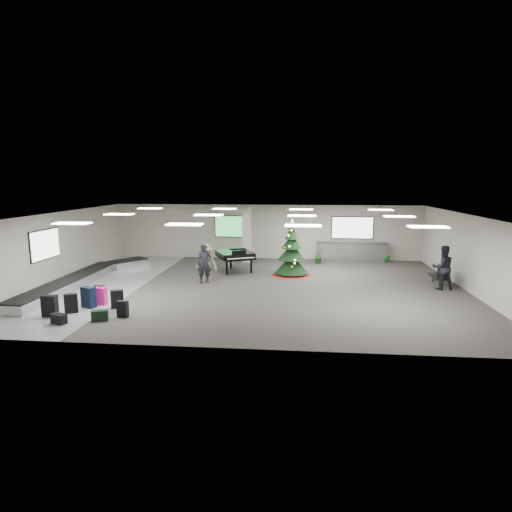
# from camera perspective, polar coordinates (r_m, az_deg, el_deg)

# --- Properties ---
(ground) EXTENTS (18.00, 18.00, 0.00)m
(ground) POSITION_cam_1_polar(r_m,az_deg,el_deg) (18.82, -0.15, -4.13)
(ground) COLOR #373632
(ground) RESTS_ON ground
(room_envelope) EXTENTS (18.02, 14.02, 3.21)m
(room_envelope) POSITION_cam_1_polar(r_m,az_deg,el_deg) (19.09, -1.10, 3.19)
(room_envelope) COLOR #ABA89C
(room_envelope) RESTS_ON ground
(baggage_carousel) EXTENTS (2.28, 9.71, 0.43)m
(baggage_carousel) POSITION_cam_1_polar(r_m,az_deg,el_deg) (20.96, -22.06, -2.81)
(baggage_carousel) COLOR silver
(baggage_carousel) RESTS_ON ground
(service_counter) EXTENTS (4.05, 0.65, 1.08)m
(service_counter) POSITION_cam_1_polar(r_m,az_deg,el_deg) (25.34, 12.69, 0.58)
(service_counter) COLOR silver
(service_counter) RESTS_ON ground
(suitcase_0) EXTENTS (0.51, 0.41, 0.71)m
(suitcase_0) POSITION_cam_1_polar(r_m,az_deg,el_deg) (16.48, -23.43, -5.81)
(suitcase_0) COLOR black
(suitcase_0) RESTS_ON ground
(suitcase_1) EXTENTS (0.39, 0.23, 0.59)m
(suitcase_1) POSITION_cam_1_polar(r_m,az_deg,el_deg) (15.40, -17.35, -6.75)
(suitcase_1) COLOR black
(suitcase_1) RESTS_ON ground
(pink_suitcase) EXTENTS (0.46, 0.30, 0.69)m
(pink_suitcase) POSITION_cam_1_polar(r_m,az_deg,el_deg) (17.12, -19.99, -5.04)
(pink_suitcase) COLOR #E81E86
(pink_suitcase) RESTS_ON ground
(suitcase_3) EXTENTS (0.51, 0.40, 0.70)m
(suitcase_3) POSITION_cam_1_polar(r_m,az_deg,el_deg) (16.51, -18.02, -5.47)
(suitcase_3) COLOR black
(suitcase_3) RESTS_ON ground
(navy_suitcase) EXTENTS (0.58, 0.47, 0.80)m
(navy_suitcase) POSITION_cam_1_polar(r_m,az_deg,el_deg) (16.89, -21.43, -5.14)
(navy_suitcase) COLOR black
(navy_suitcase) RESTS_ON ground
(suitcase_5) EXTENTS (0.50, 0.28, 0.77)m
(suitcase_5) POSITION_cam_1_polar(r_m,az_deg,el_deg) (16.36, -25.79, -6.00)
(suitcase_5) COLOR black
(suitcase_5) RESTS_ON ground
(green_duffel) EXTENTS (0.59, 0.43, 0.37)m
(green_duffel) POSITION_cam_1_polar(r_m,az_deg,el_deg) (15.30, -20.12, -7.44)
(green_duffel) COLOR black
(green_duffel) RESTS_ON ground
(suitcase_8) EXTENTS (0.43, 0.29, 0.62)m
(suitcase_8) POSITION_cam_1_polar(r_m,az_deg,el_deg) (17.72, -20.19, -4.67)
(suitcase_8) COLOR black
(suitcase_8) RESTS_ON ground
(black_duffel) EXTENTS (0.58, 0.46, 0.35)m
(black_duffel) POSITION_cam_1_polar(r_m,az_deg,el_deg) (15.48, -24.80, -7.60)
(black_duffel) COLOR black
(black_duffel) RESTS_ON ground
(christmas_tree) EXTENTS (1.94, 1.94, 2.77)m
(christmas_tree) POSITION_cam_1_polar(r_m,az_deg,el_deg) (21.10, 4.79, 0.02)
(christmas_tree) COLOR #66090D
(christmas_tree) RESTS_ON ground
(grand_piano) EXTENTS (2.33, 2.57, 1.20)m
(grand_piano) POSITION_cam_1_polar(r_m,az_deg,el_deg) (21.86, -2.79, 0.14)
(grand_piano) COLOR black
(grand_piano) RESTS_ON ground
(bench) EXTENTS (0.52, 1.38, 0.86)m
(bench) POSITION_cam_1_polar(r_m,az_deg,el_deg) (20.75, 23.22, -2.25)
(bench) COLOR black
(bench) RESTS_ON ground
(traveler_a) EXTENTS (0.74, 0.59, 1.78)m
(traveler_a) POSITION_cam_1_polar(r_m,az_deg,el_deg) (19.44, -6.88, -1.05)
(traveler_a) COLOR black
(traveler_a) RESTS_ON ground
(traveler_b) EXTENTS (1.28, 0.97, 1.75)m
(traveler_b) POSITION_cam_1_polar(r_m,az_deg,el_deg) (19.71, -6.66, -0.95)
(traveler_b) COLOR #867853
(traveler_b) RESTS_ON ground
(traveler_bench) EXTENTS (1.00, 0.82, 1.90)m
(traveler_bench) POSITION_cam_1_polar(r_m,az_deg,el_deg) (19.87, 23.64, -1.42)
(traveler_bench) COLOR black
(traveler_bench) RESTS_ON ground
(potted_plant_left) EXTENTS (0.63, 0.65, 0.92)m
(potted_plant_left) POSITION_cam_1_polar(r_m,az_deg,el_deg) (24.12, 8.36, 0.04)
(potted_plant_left) COLOR #144019
(potted_plant_left) RESTS_ON ground
(potted_plant_right) EXTENTS (0.69, 0.69, 0.87)m
(potted_plant_right) POSITION_cam_1_polar(r_m,az_deg,el_deg) (25.51, 16.87, 0.20)
(potted_plant_right) COLOR #144019
(potted_plant_right) RESTS_ON ground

